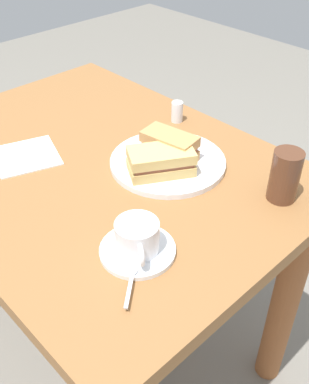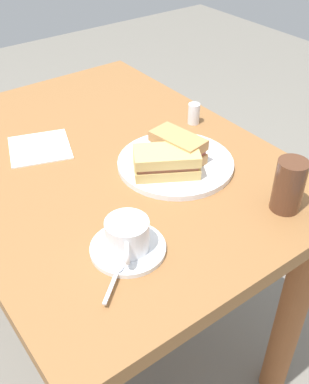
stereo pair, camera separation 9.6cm
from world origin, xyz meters
The scene contains 11 objects.
ground_plane centered at (0.00, 0.00, 0.00)m, with size 6.00×6.00×0.00m, color slate.
dining_table centered at (0.00, 0.00, 0.60)m, with size 1.02×0.76×0.75m.
sandwich_plate centered at (0.14, 0.12, 0.76)m, with size 0.28×0.28×0.01m, color white.
sandwich_front centered at (0.13, 0.13, 0.80)m, with size 0.14×0.09×0.06m.
sandwich_back centered at (0.16, 0.07, 0.80)m, with size 0.15×0.17×0.06m.
coffee_saucer centered at (0.31, -0.14, 0.76)m, with size 0.15×0.15×0.01m, color white.
coffee_cup centered at (0.31, -0.14, 0.80)m, with size 0.10×0.08×0.06m.
spoon centered at (0.36, -0.20, 0.77)m, with size 0.07×0.08×0.01m.
napkin centered at (-0.13, -0.11, 0.76)m, with size 0.15×0.15×0.00m, color white.
salt_shaker centered at (0.00, 0.29, 0.78)m, with size 0.03×0.03×0.06m, color silver.
drinking_glass centered at (0.40, 0.20, 0.81)m, with size 0.06×0.06×0.12m, color #553120.
Camera 1 is at (0.78, -0.54, 1.37)m, focal length 42.37 mm.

